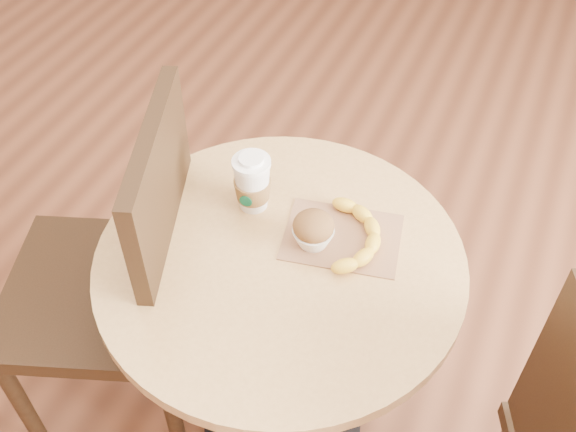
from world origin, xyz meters
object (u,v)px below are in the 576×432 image
object	(u,v)px
chair_left	(123,280)
coffee_cup	(252,184)
banana	(352,236)
cafe_table	(281,313)
muffin	(313,230)

from	to	relation	value
chair_left	coffee_cup	bearing A→B (deg)	103.74
chair_left	banana	distance (m)	0.56
banana	coffee_cup	bearing A→B (deg)	160.31
cafe_table	banana	bearing A→B (deg)	37.78
coffee_cup	banana	world-z (taller)	coffee_cup
cafe_table	coffee_cup	bearing A→B (deg)	135.62
chair_left	muffin	xyz separation A→B (m)	(0.42, 0.12, 0.24)
cafe_table	banana	world-z (taller)	banana
muffin	banana	world-z (taller)	muffin
muffin	banana	xyz separation A→B (m)	(0.07, 0.03, -0.02)
coffee_cup	banana	size ratio (longest dim) A/B	0.63
chair_left	muffin	distance (m)	0.50
cafe_table	muffin	xyz separation A→B (m)	(0.05, 0.06, 0.24)
chair_left	muffin	size ratio (longest dim) A/B	11.54
banana	muffin	bearing A→B (deg)	-169.80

